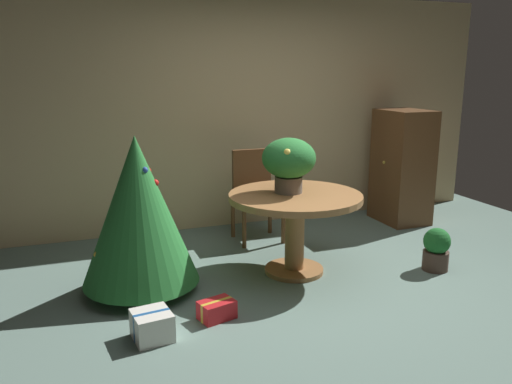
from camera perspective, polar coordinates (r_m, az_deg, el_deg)
name	(u,v)px	position (r m, az deg, el deg)	size (l,w,h in m)	color
ground_plane	(339,294)	(4.31, 9.17, -11.13)	(6.60, 6.60, 0.00)	slate
back_wall_panel	(249,112)	(5.95, -0.81, 8.83)	(6.00, 0.10, 2.60)	tan
round_dining_table	(295,211)	(4.53, 4.36, -2.16)	(1.17, 1.17, 0.73)	#9E6B3D
flower_vase	(289,161)	(4.47, 3.67, 3.49)	(0.47, 0.47, 0.48)	#665B51
wooden_chair_far	(255,188)	(5.45, -0.08, 0.44)	(0.48, 0.42, 0.95)	brown
holiday_tree	(138,210)	(4.20, -12.93, -2.00)	(0.94, 0.94, 1.29)	brown
gift_box_cream	(152,326)	(3.65, -11.46, -14.33)	(0.28, 0.29, 0.20)	silver
gift_box_red	(217,310)	(3.87, -4.37, -12.91)	(0.29, 0.24, 0.14)	red
wooden_cabinet	(402,167)	(6.31, 15.91, 2.74)	(0.52, 0.64, 1.33)	brown
potted_plant	(436,249)	(4.95, 19.37, -5.98)	(0.24, 0.24, 0.39)	#4C382D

